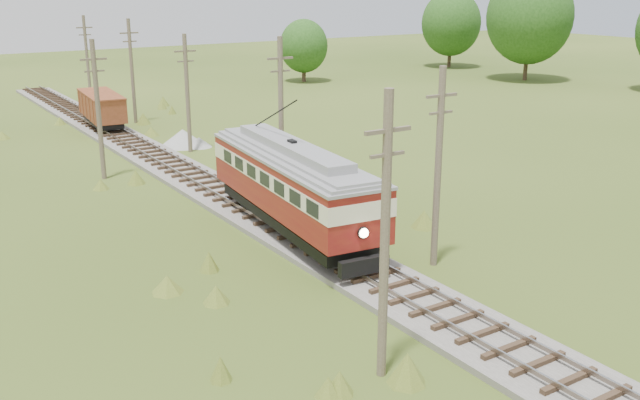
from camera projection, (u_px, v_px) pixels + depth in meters
railbed_main at (210, 187)px, 42.18m from camera, size 3.60×96.00×0.57m
streetcar at (293, 180)px, 33.72m from camera, size 4.55×13.68×6.20m
gondola at (102, 107)px, 58.59m from camera, size 3.21×7.91×2.56m
gravel_pile at (185, 138)px, 53.44m from camera, size 3.49×3.70×1.27m
utility_pole_r_2 at (438, 166)px, 29.82m from camera, size 1.60×0.30×8.60m
utility_pole_r_3 at (281, 115)px, 40.14m from camera, size 1.60×0.30×9.00m
utility_pole_r_4 at (187, 92)px, 50.56m from camera, size 1.60×0.30×8.40m
utility_pole_r_5 at (132, 70)px, 61.12m from camera, size 1.60×0.30×8.90m
utility_pole_r_6 at (87, 58)px, 71.48m from camera, size 1.60×0.30×8.70m
utility_pole_l_a at (385, 236)px, 21.05m from camera, size 1.60×0.30×9.00m
utility_pole_l_b at (98, 109)px, 43.42m from camera, size 1.60×0.30×8.60m
tree_right_4 at (530, 17)px, 87.30m from camera, size 10.50×10.50×13.53m
tree_right_5 at (451, 23)px, 101.63m from camera, size 8.40×8.40×10.82m
tree_mid_b at (304, 46)px, 87.06m from camera, size 5.88×5.88×7.57m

